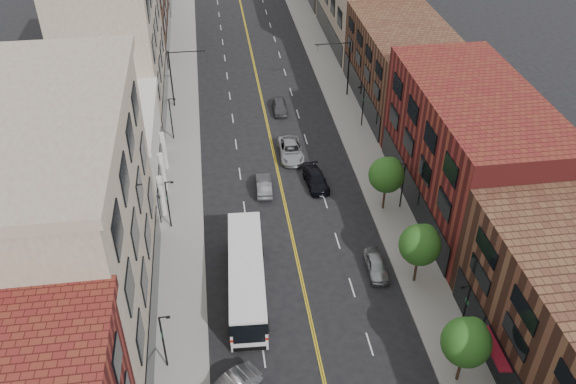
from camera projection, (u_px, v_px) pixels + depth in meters
name	position (u px, v px, depth m)	size (l,w,h in m)	color
sidewalk_left	(182.00, 162.00, 65.77)	(4.00, 110.00, 0.15)	gray
sidewalk_right	(363.00, 149.00, 67.98)	(4.00, 110.00, 0.15)	gray
bldg_l_tanoffice	(67.00, 234.00, 42.13)	(10.00, 22.00, 18.00)	gray
bldg_l_white	(106.00, 156.00, 59.49)	(10.00, 14.00, 8.00)	silver
bldg_l_far_a	(114.00, 40.00, 70.15)	(10.00, 20.00, 18.00)	gray
bldg_r_mid	(469.00, 151.00, 56.46)	(10.00, 22.00, 12.00)	maroon
bldg_r_far_a	(403.00, 67.00, 73.86)	(10.00, 20.00, 10.00)	#532F21
tree_r_1	(467.00, 341.00, 40.77)	(3.40, 3.40, 5.59)	black
tree_r_2	(421.00, 243.00, 48.77)	(3.40, 3.40, 5.59)	black
tree_r_3	(387.00, 174.00, 56.78)	(3.40, 3.40, 5.59)	black
lamp_l_1	(163.00, 339.00, 42.35)	(0.81, 0.55, 5.05)	black
lamp_l_2	(168.00, 202.00, 55.16)	(0.81, 0.55, 5.05)	black
lamp_l_3	(171.00, 117.00, 67.96)	(0.81, 0.55, 5.05)	black
lamp_r_1	(465.00, 307.00, 44.77)	(0.81, 0.55, 5.05)	black
lamp_r_2	(402.00, 183.00, 57.58)	(0.81, 0.55, 5.05)	black
lamp_r_3	(363.00, 104.00, 70.38)	(0.81, 0.55, 5.05)	black
signal_mast_left	(177.00, 72.00, 73.46)	(4.49, 0.18, 7.20)	black
signal_mast_right	(343.00, 62.00, 75.73)	(4.49, 0.18, 7.20)	black
city_bus	(246.00, 275.00, 49.06)	(3.59, 12.91, 3.29)	white
car_parked_far	(376.00, 265.00, 51.69)	(1.64, 4.08, 1.39)	#9FA2A6
car_lane_behind	(264.00, 185.00, 61.20)	(1.48, 4.25, 1.40)	#4F4F54
car_lane_a	(316.00, 180.00, 61.96)	(1.97, 4.84, 1.40)	black
car_lane_b	(291.00, 150.00, 66.36)	(2.61, 5.65, 1.57)	#A5A6AC
car_lane_c	(280.00, 106.00, 74.64)	(1.70, 4.24, 1.44)	#46454A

